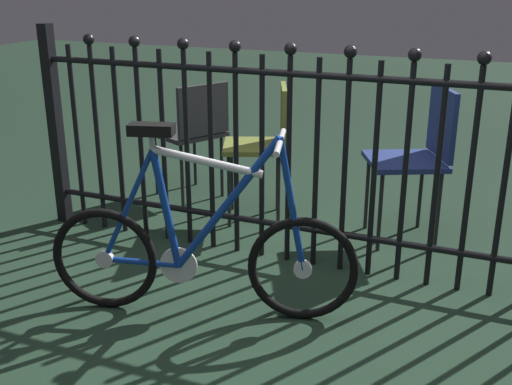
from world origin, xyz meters
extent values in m
plane|color=#1A2E20|center=(0.00, 0.00, 0.00)|extent=(20.00, 20.00, 0.00)
cylinder|color=black|center=(-1.72, 0.64, 0.57)|extent=(0.03, 0.03, 1.15)
sphere|color=black|center=(-1.72, 0.64, 1.18)|extent=(0.07, 0.07, 0.07)
cylinder|color=black|center=(-1.57, 0.64, 0.57)|extent=(0.03, 0.03, 1.15)
cylinder|color=black|center=(-1.41, 0.64, 0.57)|extent=(0.03, 0.03, 1.15)
sphere|color=black|center=(-1.41, 0.64, 1.18)|extent=(0.07, 0.07, 0.07)
cylinder|color=black|center=(-1.25, 0.64, 0.57)|extent=(0.03, 0.03, 1.15)
cylinder|color=black|center=(-1.10, 0.64, 0.57)|extent=(0.03, 0.03, 1.15)
sphere|color=black|center=(-1.10, 0.64, 1.18)|extent=(0.07, 0.07, 0.07)
cylinder|color=black|center=(-0.94, 0.64, 0.57)|extent=(0.03, 0.03, 1.15)
cylinder|color=black|center=(-0.79, 0.64, 0.57)|extent=(0.03, 0.03, 1.15)
sphere|color=black|center=(-0.79, 0.64, 1.18)|extent=(0.07, 0.07, 0.07)
cylinder|color=black|center=(-0.63, 0.64, 0.57)|extent=(0.03, 0.03, 1.15)
cylinder|color=black|center=(-0.48, 0.64, 0.57)|extent=(0.03, 0.03, 1.15)
sphere|color=black|center=(-0.48, 0.64, 1.18)|extent=(0.07, 0.07, 0.07)
cylinder|color=black|center=(-0.32, 0.64, 0.57)|extent=(0.03, 0.03, 1.15)
cylinder|color=black|center=(-0.16, 0.64, 0.57)|extent=(0.03, 0.03, 1.15)
sphere|color=black|center=(-0.16, 0.64, 1.18)|extent=(0.07, 0.07, 0.07)
cylinder|color=black|center=(-0.01, 0.64, 0.57)|extent=(0.03, 0.03, 1.15)
cylinder|color=black|center=(0.15, 0.64, 0.57)|extent=(0.03, 0.03, 1.15)
sphere|color=black|center=(0.15, 0.64, 1.18)|extent=(0.07, 0.07, 0.07)
cylinder|color=black|center=(0.30, 0.64, 0.57)|extent=(0.03, 0.03, 1.15)
cylinder|color=black|center=(0.46, 0.64, 0.57)|extent=(0.03, 0.03, 1.15)
sphere|color=black|center=(0.46, 0.64, 1.18)|extent=(0.07, 0.07, 0.07)
cylinder|color=black|center=(0.62, 0.64, 0.57)|extent=(0.03, 0.03, 1.15)
cylinder|color=black|center=(0.77, 0.64, 0.57)|extent=(0.03, 0.03, 1.15)
sphere|color=black|center=(0.77, 0.64, 1.18)|extent=(0.07, 0.07, 0.07)
cylinder|color=black|center=(0.93, 0.64, 0.57)|extent=(0.03, 0.03, 1.15)
cylinder|color=black|center=(0.00, 0.64, 0.21)|extent=(3.44, 0.04, 0.04)
cylinder|color=black|center=(0.00, 0.64, 1.05)|extent=(3.44, 0.04, 0.04)
cube|color=black|center=(-1.72, 0.64, 0.63)|extent=(0.07, 0.07, 1.26)
torus|color=black|center=(-0.78, -0.20, 0.26)|extent=(0.50, 0.18, 0.51)
cylinder|color=silver|center=(-0.78, -0.20, 0.26)|extent=(0.09, 0.05, 0.08)
torus|color=black|center=(0.12, 0.07, 0.26)|extent=(0.50, 0.18, 0.51)
cylinder|color=silver|center=(0.12, 0.07, 0.26)|extent=(0.09, 0.05, 0.08)
cylinder|color=navy|center=(-0.21, -0.03, 0.56)|extent=(0.49, 0.17, 0.65)
cylinder|color=silver|center=(-0.30, -0.05, 0.76)|extent=(0.49, 0.17, 0.14)
cylinder|color=navy|center=(-0.49, -0.11, 0.53)|extent=(0.13, 0.07, 0.57)
cylinder|color=navy|center=(-0.61, -0.15, 0.25)|extent=(0.35, 0.13, 0.04)
cylinder|color=navy|center=(-0.66, -0.16, 0.53)|extent=(0.28, 0.10, 0.56)
cylinder|color=navy|center=(0.07, 0.05, 0.57)|extent=(0.15, 0.07, 0.63)
cylinder|color=silver|center=(0.01, 0.03, 0.87)|extent=(0.03, 0.03, 0.02)
cylinder|color=silver|center=(0.01, 0.03, 0.86)|extent=(0.14, 0.39, 0.03)
cylinder|color=silver|center=(-0.53, -0.12, 0.84)|extent=(0.03, 0.03, 0.07)
cube|color=black|center=(-0.53, -0.12, 0.90)|extent=(0.22, 0.14, 0.05)
cylinder|color=silver|center=(-0.44, -0.10, 0.24)|extent=(0.18, 0.06, 0.18)
cylinder|color=black|center=(0.29, 0.96, 0.24)|extent=(0.02, 0.02, 0.48)
cylinder|color=black|center=(0.14, 1.27, 0.24)|extent=(0.02, 0.02, 0.48)
cylinder|color=black|center=(0.59, 1.11, 0.24)|extent=(0.02, 0.02, 0.48)
cylinder|color=black|center=(0.45, 1.42, 0.24)|extent=(0.02, 0.02, 0.48)
cube|color=navy|center=(0.37, 1.19, 0.49)|extent=(0.57, 0.57, 0.03)
cube|color=navy|center=(0.55, 1.28, 0.73)|extent=(0.20, 0.38, 0.40)
cylinder|color=black|center=(-1.43, 1.32, 0.23)|extent=(0.02, 0.02, 0.45)
cylinder|color=black|center=(-1.27, 1.62, 0.23)|extent=(0.02, 0.02, 0.45)
cylinder|color=black|center=(-1.12, 1.16, 0.23)|extent=(0.02, 0.02, 0.45)
cylinder|color=black|center=(-0.97, 1.47, 0.23)|extent=(0.02, 0.02, 0.45)
cube|color=#2D2D33|center=(-1.20, 1.39, 0.47)|extent=(0.58, 0.58, 0.03)
cube|color=#2D2D33|center=(-1.02, 1.30, 0.66)|extent=(0.21, 0.37, 0.35)
cylinder|color=black|center=(-0.67, 0.96, 0.24)|extent=(0.02, 0.02, 0.48)
cylinder|color=black|center=(-0.79, 1.25, 0.24)|extent=(0.02, 0.02, 0.48)
cylinder|color=black|center=(-0.38, 1.07, 0.24)|extent=(0.02, 0.02, 0.48)
cylinder|color=black|center=(-0.50, 1.36, 0.24)|extent=(0.02, 0.02, 0.48)
cube|color=olive|center=(-0.58, 1.16, 0.49)|extent=(0.51, 0.51, 0.03)
cube|color=olive|center=(-0.41, 1.23, 0.70)|extent=(0.17, 0.35, 0.36)
camera|label=1|loc=(0.92, -2.41, 1.54)|focal=43.85mm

